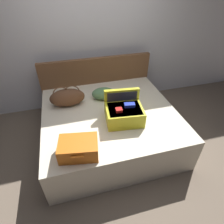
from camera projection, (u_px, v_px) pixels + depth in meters
ground_plane at (116, 156)px, 2.90m from camera, size 12.00×12.00×0.00m
back_wall at (92, 38)px, 3.37m from camera, size 8.00×0.10×2.60m
bed at (110, 126)px, 3.03m from camera, size 2.00×1.86×0.56m
headboard at (97, 84)px, 3.63m from camera, size 2.04×0.08×1.04m
hard_case_large at (124, 112)px, 2.64m from camera, size 0.55×0.50×0.39m
hard_case_medium at (79, 148)px, 2.16m from camera, size 0.49×0.38×0.20m
duffel_bag at (67, 97)px, 2.92m from camera, size 0.54×0.25×0.34m
pillow_near_headboard at (104, 93)px, 3.12m from camera, size 0.42×0.32×0.18m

